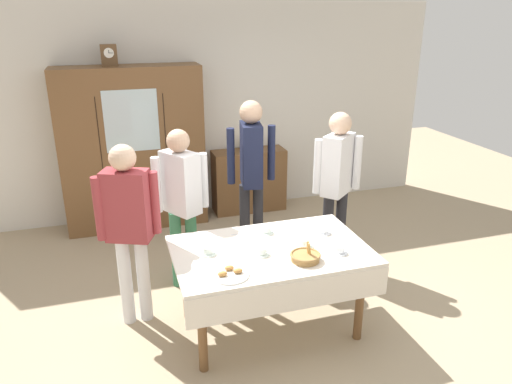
{
  "coord_description": "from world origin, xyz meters",
  "views": [
    {
      "loc": [
        -1.15,
        -3.53,
        2.58
      ],
      "look_at": [
        0.0,
        0.2,
        1.11
      ],
      "focal_mm": 33.93,
      "sensor_mm": 36.0,
      "label": 1
    }
  ],
  "objects_px": {
    "tea_cup_far_left": "(323,231)",
    "spoon_mid_left": "(301,226)",
    "bookshelf_low": "(249,180)",
    "tea_cup_far_right": "(208,251)",
    "pastry_plate": "(230,274)",
    "mantel_clock": "(109,55)",
    "tea_cup_mid_right": "(305,244)",
    "person_near_right_end": "(337,176)",
    "person_behind_table_right": "(251,165)",
    "tea_cup_front_edge": "(340,250)",
    "wall_cabinet": "(133,149)",
    "spoon_front_edge": "(240,234)",
    "book_stack": "(249,146)",
    "person_by_cabinet": "(181,194)",
    "tea_cup_near_left": "(266,230)",
    "dining_table": "(272,262)",
    "tea_cup_near_right": "(262,252)",
    "person_beside_shelf": "(129,219)",
    "bread_basket": "(305,256)"
  },
  "relations": [
    {
      "from": "person_behind_table_right",
      "to": "person_by_cabinet",
      "type": "bearing_deg",
      "value": -156.72
    },
    {
      "from": "book_stack",
      "to": "tea_cup_far_left",
      "type": "bearing_deg",
      "value": -91.16
    },
    {
      "from": "tea_cup_far_right",
      "to": "person_by_cabinet",
      "type": "distance_m",
      "value": 0.89
    },
    {
      "from": "bookshelf_low",
      "to": "spoon_mid_left",
      "type": "relative_size",
      "value": 8.14
    },
    {
      "from": "pastry_plate",
      "to": "tea_cup_near_left",
      "type": "bearing_deg",
      "value": 51.54
    },
    {
      "from": "pastry_plate",
      "to": "tea_cup_front_edge",
      "type": "bearing_deg",
      "value": 4.8
    },
    {
      "from": "person_behind_table_right",
      "to": "dining_table",
      "type": "bearing_deg",
      "value": -99.43
    },
    {
      "from": "wall_cabinet",
      "to": "person_near_right_end",
      "type": "height_order",
      "value": "wall_cabinet"
    },
    {
      "from": "dining_table",
      "to": "tea_cup_near_left",
      "type": "height_order",
      "value": "tea_cup_near_left"
    },
    {
      "from": "spoon_mid_left",
      "to": "bookshelf_low",
      "type": "bearing_deg",
      "value": 85.53
    },
    {
      "from": "dining_table",
      "to": "mantel_clock",
      "type": "bearing_deg",
      "value": 112.47
    },
    {
      "from": "person_by_cabinet",
      "to": "tea_cup_far_right",
      "type": "bearing_deg",
      "value": -85.52
    },
    {
      "from": "bookshelf_low",
      "to": "tea_cup_far_right",
      "type": "height_order",
      "value": "bookshelf_low"
    },
    {
      "from": "tea_cup_mid_right",
      "to": "person_by_cabinet",
      "type": "xyz_separation_m",
      "value": [
        -0.85,
        0.98,
        0.17
      ]
    },
    {
      "from": "tea_cup_far_left",
      "to": "tea_cup_front_edge",
      "type": "height_order",
      "value": "same"
    },
    {
      "from": "bookshelf_low",
      "to": "tea_cup_far_right",
      "type": "bearing_deg",
      "value": -113.11
    },
    {
      "from": "bookshelf_low",
      "to": "tea_cup_mid_right",
      "type": "relative_size",
      "value": 7.45
    },
    {
      "from": "book_stack",
      "to": "tea_cup_far_left",
      "type": "relative_size",
      "value": 1.79
    },
    {
      "from": "mantel_clock",
      "to": "tea_cup_far_left",
      "type": "xyz_separation_m",
      "value": [
        1.6,
        -2.41,
        -1.32
      ]
    },
    {
      "from": "wall_cabinet",
      "to": "tea_cup_far_right",
      "type": "xyz_separation_m",
      "value": [
        0.4,
        -2.5,
        -0.21
      ]
    },
    {
      "from": "bread_basket",
      "to": "person_near_right_end",
      "type": "bearing_deg",
      "value": 54.29
    },
    {
      "from": "tea_cup_far_left",
      "to": "spoon_mid_left",
      "type": "relative_size",
      "value": 1.09
    },
    {
      "from": "book_stack",
      "to": "spoon_front_edge",
      "type": "xyz_separation_m",
      "value": [
        -0.75,
        -2.27,
        -0.15
      ]
    },
    {
      "from": "dining_table",
      "to": "person_by_cabinet",
      "type": "distance_m",
      "value": 1.16
    },
    {
      "from": "tea_cup_far_right",
      "to": "tea_cup_near_right",
      "type": "distance_m",
      "value": 0.43
    },
    {
      "from": "dining_table",
      "to": "tea_cup_far_right",
      "type": "relative_size",
      "value": 12.18
    },
    {
      "from": "bookshelf_low",
      "to": "person_beside_shelf",
      "type": "bearing_deg",
      "value": -127.64
    },
    {
      "from": "mantel_clock",
      "to": "tea_cup_mid_right",
      "type": "bearing_deg",
      "value": -62.58
    },
    {
      "from": "tea_cup_far_left",
      "to": "pastry_plate",
      "type": "height_order",
      "value": "tea_cup_far_left"
    },
    {
      "from": "tea_cup_mid_right",
      "to": "tea_cup_near_right",
      "type": "relative_size",
      "value": 1.0
    },
    {
      "from": "bread_basket",
      "to": "spoon_front_edge",
      "type": "height_order",
      "value": "bread_basket"
    },
    {
      "from": "person_near_right_end",
      "to": "person_by_cabinet",
      "type": "height_order",
      "value": "person_near_right_end"
    },
    {
      "from": "tea_cup_mid_right",
      "to": "spoon_front_edge",
      "type": "xyz_separation_m",
      "value": [
        -0.44,
        0.39,
        -0.02
      ]
    },
    {
      "from": "spoon_mid_left",
      "to": "wall_cabinet",
      "type": "bearing_deg",
      "value": 120.44
    },
    {
      "from": "tea_cup_near_left",
      "to": "person_behind_table_right",
      "type": "relative_size",
      "value": 0.07
    },
    {
      "from": "tea_cup_near_right",
      "to": "tea_cup_far_left",
      "type": "relative_size",
      "value": 1.0
    },
    {
      "from": "tea_cup_far_right",
      "to": "tea_cup_mid_right",
      "type": "bearing_deg",
      "value": -8.0
    },
    {
      "from": "tea_cup_near_left",
      "to": "tea_cup_near_right",
      "type": "xyz_separation_m",
      "value": [
        -0.16,
        -0.37,
        0.0
      ]
    },
    {
      "from": "tea_cup_far_left",
      "to": "person_behind_table_right",
      "type": "distance_m",
      "value": 1.21
    },
    {
      "from": "person_near_right_end",
      "to": "person_behind_table_right",
      "type": "height_order",
      "value": "person_behind_table_right"
    },
    {
      "from": "dining_table",
      "to": "bookshelf_low",
      "type": "height_order",
      "value": "bookshelf_low"
    },
    {
      "from": "book_stack",
      "to": "spoon_mid_left",
      "type": "relative_size",
      "value": 1.95
    },
    {
      "from": "person_behind_table_right",
      "to": "person_by_cabinet",
      "type": "xyz_separation_m",
      "value": [
        -0.79,
        -0.34,
        -0.11
      ]
    },
    {
      "from": "book_stack",
      "to": "person_near_right_end",
      "type": "bearing_deg",
      "value": -76.57
    },
    {
      "from": "tea_cup_near_right",
      "to": "spoon_front_edge",
      "type": "bearing_deg",
      "value": 98.62
    },
    {
      "from": "tea_cup_front_edge",
      "to": "person_by_cabinet",
      "type": "bearing_deg",
      "value": 132.82
    },
    {
      "from": "tea_cup_far_left",
      "to": "tea_cup_far_right",
      "type": "bearing_deg",
      "value": -175.49
    },
    {
      "from": "wall_cabinet",
      "to": "tea_cup_front_edge",
      "type": "distance_m",
      "value": 3.13
    },
    {
      "from": "mantel_clock",
      "to": "tea_cup_front_edge",
      "type": "height_order",
      "value": "mantel_clock"
    },
    {
      "from": "tea_cup_front_edge",
      "to": "wall_cabinet",
      "type": "bearing_deg",
      "value": 116.72
    }
  ]
}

